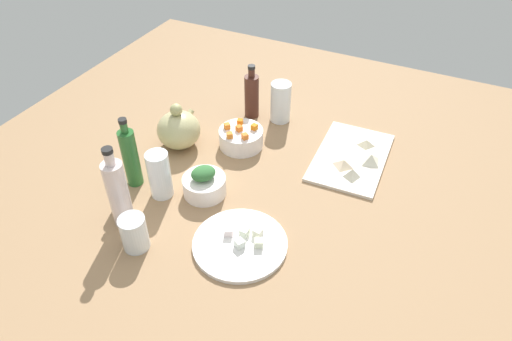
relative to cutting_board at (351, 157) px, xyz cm
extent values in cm
cube|color=#987451|center=(-24.26, 22.45, -2.00)|extent=(190.00, 190.00, 3.00)
cube|color=silver|center=(0.00, 0.00, 0.00)|extent=(34.77, 22.99, 1.00)
cylinder|color=white|center=(-48.41, 15.45, 0.10)|extent=(25.07, 25.07, 1.20)
cylinder|color=white|center=(-34.78, 34.17, 2.36)|extent=(12.72, 12.72, 5.73)
cylinder|color=white|center=(-9.24, 35.22, 2.55)|extent=(14.60, 14.60, 6.11)
ellipsoid|color=tan|center=(-17.95, 53.66, 5.67)|extent=(14.30, 14.21, 12.35)
sphere|color=tan|center=(-17.95, 53.66, 13.45)|extent=(4.00, 4.00, 4.00)
cylinder|color=tan|center=(-11.87, 53.66, 7.22)|extent=(5.38, 2.00, 3.93)
cylinder|color=#27622B|center=(-39.85, 55.63, 8.80)|extent=(4.78, 4.78, 18.60)
cylinder|color=#27622B|center=(-39.85, 55.63, 19.73)|extent=(2.15, 2.15, 3.26)
cylinder|color=black|center=(-39.85, 55.63, 21.96)|extent=(2.39, 2.39, 1.20)
cylinder|color=silver|center=(-54.43, 48.23, 9.68)|extent=(5.65, 5.65, 20.35)
cylinder|color=silver|center=(-54.43, 48.23, 21.77)|extent=(2.54, 2.54, 3.84)
cylinder|color=black|center=(-54.43, 48.23, 24.29)|extent=(2.83, 2.83, 1.20)
cylinder|color=#4A261C|center=(8.71, 40.11, 7.39)|extent=(5.09, 5.09, 15.78)
cylinder|color=#4A261C|center=(8.71, 40.11, 16.79)|extent=(2.29, 2.29, 3.03)
cylinder|color=black|center=(8.71, 40.11, 18.91)|extent=(2.55, 2.55, 1.20)
cylinder|color=white|center=(10.73, 29.74, 6.77)|extent=(7.19, 7.19, 14.55)
cylinder|color=white|center=(-40.55, 45.30, 6.89)|extent=(6.57, 6.57, 14.79)
cylinder|color=white|center=(-60.28, 39.79, 4.49)|extent=(6.93, 6.93, 9.97)
cube|color=orange|center=(-6.12, 37.11, 6.51)|extent=(2.26, 2.26, 1.80)
cube|color=orange|center=(-12.70, 31.95, 6.51)|extent=(2.50, 2.50, 1.80)
cube|color=orange|center=(-6.70, 31.56, 6.51)|extent=(2.08, 2.08, 1.80)
cube|color=orange|center=(-10.19, 39.82, 6.51)|extent=(2.54, 2.54, 1.80)
cube|color=orange|center=(-9.59, 35.66, 6.51)|extent=(2.41, 2.41, 1.80)
cube|color=orange|center=(-14.31, 36.63, 6.51)|extent=(2.54, 2.54, 1.80)
ellipsoid|color=#336B35|center=(-34.78, 34.17, 7.11)|extent=(9.39, 9.09, 3.77)
cube|color=white|center=(-49.60, 14.87, 1.80)|extent=(2.97, 2.97, 2.20)
cube|color=silver|center=(-44.07, 12.31, 1.80)|extent=(2.56, 2.56, 2.20)
cube|color=#E6EDCB|center=(-47.23, 10.51, 1.80)|extent=(2.94, 2.94, 2.20)
cube|color=white|center=(-45.53, 15.54, 1.80)|extent=(2.38, 2.38, 2.20)
cube|color=white|center=(-47.05, 19.45, 1.80)|extent=(2.94, 2.94, 2.20)
pyramid|color=beige|center=(-9.97, -3.14, 2.06)|extent=(5.54, 5.31, 3.12)
pyramid|color=beige|center=(7.49, -2.75, 1.64)|extent=(4.85, 5.25, 2.27)
pyramid|color=beige|center=(-6.12, 0.81, 1.76)|extent=(4.89, 5.06, 2.51)
pyramid|color=beige|center=(-0.54, -6.42, 2.10)|extent=(7.35, 7.34, 3.19)
camera|label=1|loc=(-119.23, -23.50, 93.49)|focal=32.57mm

